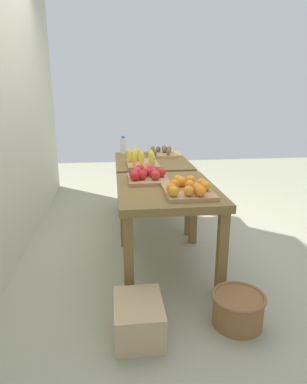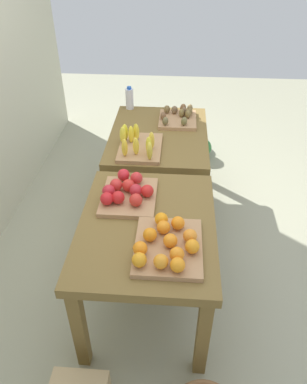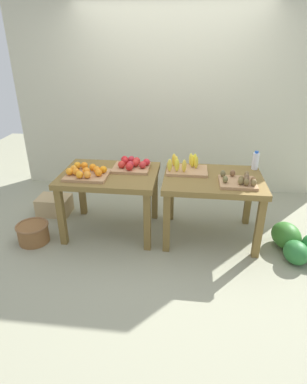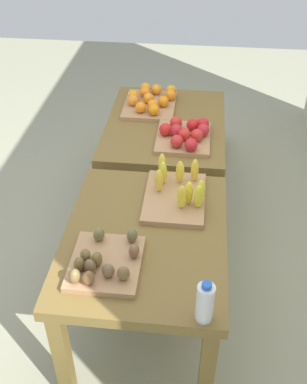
{
  "view_description": "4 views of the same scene",
  "coord_description": "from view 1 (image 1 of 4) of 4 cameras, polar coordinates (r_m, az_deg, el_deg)",
  "views": [
    {
      "loc": [
        -3.21,
        0.42,
        1.48
      ],
      "look_at": [
        0.07,
        0.03,
        0.49
      ],
      "focal_mm": 32.1,
      "sensor_mm": 36.0,
      "label": 1
    },
    {
      "loc": [
        -2.18,
        -0.16,
        2.16
      ],
      "look_at": [
        0.02,
        0.0,
        0.51
      ],
      "focal_mm": 34.63,
      "sensor_mm": 36.0,
      "label": 2
    },
    {
      "loc": [
        0.29,
        -3.14,
        2.01
      ],
      "look_at": [
        -0.07,
        -0.01,
        0.52
      ],
      "focal_mm": 29.71,
      "sensor_mm": 36.0,
      "label": 3
    },
    {
      "loc": [
        2.21,
        0.23,
        2.27
      ],
      "look_at": [
        -0.01,
        -0.02,
        0.54
      ],
      "focal_mm": 43.24,
      "sensor_mm": 36.0,
      "label": 4
    }
  ],
  "objects": [
    {
      "name": "ground_plane",
      "position": [
        3.56,
        0.69,
        -7.92
      ],
      "size": [
        8.0,
        8.0,
        0.0
      ],
      "primitive_type": "plane",
      "color": "gray"
    },
    {
      "name": "banana_crate",
      "position": [
        3.56,
        -1.98,
        5.13
      ],
      "size": [
        0.44,
        0.33,
        0.17
      ],
      "color": "tan",
      "rests_on": "display_table_right"
    },
    {
      "name": "kiwi_bin",
      "position": [
        4.11,
        1.44,
        6.53
      ],
      "size": [
        0.36,
        0.32,
        0.1
      ],
      "color": "tan",
      "rests_on": "display_table_right"
    },
    {
      "name": "water_bottle",
      "position": [
        4.29,
        -5.04,
        7.73
      ],
      "size": [
        0.07,
        0.07,
        0.21
      ],
      "color": "silver",
      "rests_on": "display_table_right"
    },
    {
      "name": "watermelon_pile",
      "position": [
        4.9,
        1.34,
        0.68
      ],
      "size": [
        0.63,
        0.65,
        0.28
      ],
      "color": "#246C32",
      "rests_on": "ground_plane"
    },
    {
      "name": "back_wall",
      "position": [
        3.34,
        -23.82,
        15.67
      ],
      "size": [
        4.4,
        0.12,
        3.0
      ],
      "primitive_type": "cube",
      "color": "beige",
      "rests_on": "ground_plane"
    },
    {
      "name": "cardboard_produce_box",
      "position": [
        2.28,
        -2.49,
        -20.24
      ],
      "size": [
        0.4,
        0.3,
        0.23
      ],
      "primitive_type": "cube",
      "color": "tan",
      "rests_on": "ground_plane"
    },
    {
      "name": "display_table_right",
      "position": [
        3.89,
        -0.33,
        3.85
      ],
      "size": [
        1.04,
        0.8,
        0.72
      ],
      "color": "brown",
      "rests_on": "ground_plane"
    },
    {
      "name": "display_table_left",
      "position": [
        2.82,
        2.2,
        -1.2
      ],
      "size": [
        1.04,
        0.8,
        0.72
      ],
      "color": "brown",
      "rests_on": "ground_plane"
    },
    {
      "name": "orange_bin",
      "position": [
        2.6,
        5.75,
        0.57
      ],
      "size": [
        0.44,
        0.37,
        0.11
      ],
      "color": "tan",
      "rests_on": "display_table_left"
    },
    {
      "name": "wicker_basket",
      "position": [
        2.42,
        13.86,
        -18.28
      ],
      "size": [
        0.35,
        0.35,
        0.22
      ],
      "color": "brown",
      "rests_on": "ground_plane"
    },
    {
      "name": "apple_bin",
      "position": [
        2.97,
        -1.18,
        2.78
      ],
      "size": [
        0.41,
        0.35,
        0.11
      ],
      "color": "tan",
      "rests_on": "display_table_left"
    }
  ]
}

